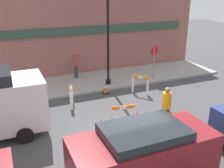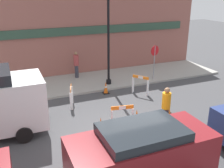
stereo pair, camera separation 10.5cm
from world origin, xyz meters
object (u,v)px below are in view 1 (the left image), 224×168
at_px(parked_car_1, 143,152).
at_px(person_worker, 166,106).
at_px(streetlamp_post, 108,11).
at_px(person_pedestrian, 76,64).
at_px(stop_sign, 154,57).

bearing_deg(parked_car_1, person_worker, 45.00).
height_order(streetlamp_post, person_pedestrian, streetlamp_post).
bearing_deg(person_worker, person_pedestrian, -11.61).
height_order(streetlamp_post, person_worker, streetlamp_post).
bearing_deg(streetlamp_post, parked_car_1, -105.41).
relative_size(stop_sign, parked_car_1, 0.50).
distance_m(person_pedestrian, parked_car_1, 9.47).
xyz_separation_m(streetlamp_post, parked_car_1, (-2.10, -7.64, -3.15)).
relative_size(person_worker, person_pedestrian, 1.04).
bearing_deg(person_pedestrian, person_worker, 135.66).
relative_size(streetlamp_post, person_worker, 3.83).
xyz_separation_m(streetlamp_post, stop_sign, (2.80, -0.24, -2.65)).
xyz_separation_m(stop_sign, person_pedestrian, (-4.17, 2.05, -0.51)).
distance_m(streetlamp_post, person_worker, 6.12).
relative_size(streetlamp_post, stop_sign, 3.13).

